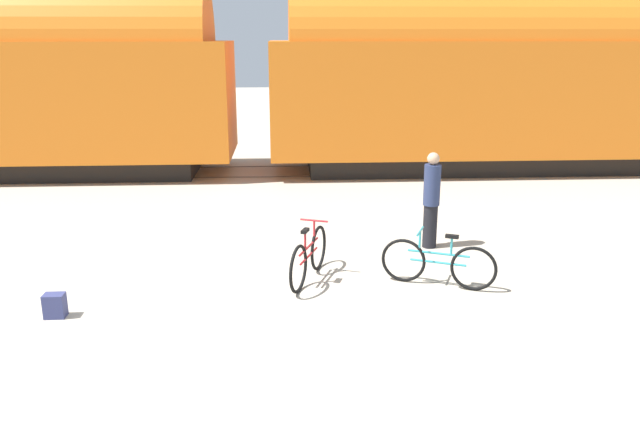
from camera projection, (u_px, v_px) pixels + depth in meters
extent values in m
plane|color=#B2A893|center=(222.00, 318.00, 8.60)|extent=(80.00, 80.00, 0.00)
cube|color=black|center=(500.00, 160.00, 18.16)|extent=(11.16, 2.39, 0.55)
cube|color=orange|center=(505.00, 97.00, 17.66)|extent=(13.28, 3.19, 3.06)
cylinder|color=orange|center=(510.00, 41.00, 17.24)|extent=(12.22, 3.03, 3.03)
cube|color=#4C4238|center=(252.00, 177.00, 17.14)|extent=(68.34, 0.07, 0.01)
cube|color=#4C4238|center=(254.00, 166.00, 18.52)|extent=(68.34, 0.07, 0.01)
torus|color=black|center=(403.00, 260.00, 9.78)|extent=(0.67, 0.32, 0.70)
torus|color=black|center=(474.00, 269.00, 9.43)|extent=(0.67, 0.32, 0.70)
cylinder|color=teal|center=(438.00, 253.00, 9.55)|extent=(0.89, 0.40, 0.04)
cylinder|color=teal|center=(438.00, 262.00, 9.59)|extent=(0.81, 0.37, 0.04)
cylinder|color=teal|center=(451.00, 246.00, 9.45)|extent=(0.04, 0.04, 0.29)
cube|color=black|center=(452.00, 236.00, 9.41)|extent=(0.22, 0.15, 0.05)
cylinder|color=teal|center=(420.00, 241.00, 9.60)|extent=(0.04, 0.04, 0.33)
cylinder|color=teal|center=(420.00, 231.00, 9.56)|extent=(0.21, 0.44, 0.03)
torus|color=black|center=(318.00, 248.00, 10.30)|extent=(0.31, 0.71, 0.74)
torus|color=black|center=(298.00, 269.00, 9.36)|extent=(0.31, 0.71, 0.74)
cylinder|color=#A31E23|center=(309.00, 246.00, 9.78)|extent=(0.35, 0.85, 0.04)
cylinder|color=#A31E23|center=(309.00, 256.00, 9.82)|extent=(0.32, 0.77, 0.04)
cylinder|color=#A31E23|center=(305.00, 240.00, 9.57)|extent=(0.04, 0.04, 0.31)
cube|color=black|center=(305.00, 231.00, 9.53)|extent=(0.14, 0.22, 0.05)
cylinder|color=#A31E23|center=(314.00, 231.00, 9.99)|extent=(0.04, 0.04, 0.35)
cylinder|color=#A31E23|center=(314.00, 220.00, 9.94)|extent=(0.44, 0.19, 0.03)
cylinder|color=black|center=(430.00, 226.00, 11.38)|extent=(0.26, 0.26, 0.80)
cylinder|color=navy|center=(432.00, 185.00, 11.17)|extent=(0.30, 0.30, 0.74)
sphere|color=tan|center=(433.00, 159.00, 11.04)|extent=(0.22, 0.22, 0.22)
cube|color=navy|center=(55.00, 306.00, 8.58)|extent=(0.28, 0.20, 0.34)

